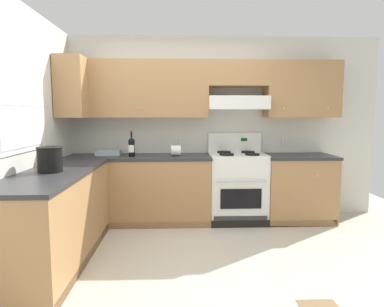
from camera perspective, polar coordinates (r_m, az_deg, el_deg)
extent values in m
plane|color=beige|center=(3.54, -1.50, -17.66)|extent=(7.04, 7.04, 0.00)
cube|color=silver|center=(4.88, 3.67, 4.47)|extent=(4.68, 0.12, 2.55)
cube|color=#A87A4C|center=(4.65, -8.83, 10.78)|extent=(1.84, 0.34, 0.76)
cube|color=#A87A4C|center=(4.92, 18.21, 10.30)|extent=(0.99, 0.34, 0.76)
cube|color=#A87A4C|center=(4.71, 7.72, 13.31)|extent=(0.80, 0.34, 0.34)
cube|color=white|center=(4.64, 7.73, 8.58)|extent=(0.80, 0.46, 0.17)
cube|color=white|center=(4.42, 8.21, 7.70)|extent=(0.80, 0.03, 0.04)
sphere|color=silver|center=(4.46, -9.04, 7.61)|extent=(0.02, 0.02, 0.02)
sphere|color=silver|center=(4.64, 15.40, 7.42)|extent=(0.02, 0.02, 0.02)
sphere|color=silver|center=(4.85, 22.17, 7.12)|extent=(0.02, 0.02, 0.02)
cube|color=silver|center=(4.79, -2.35, 2.10)|extent=(0.08, 0.01, 0.12)
cube|color=silver|center=(4.78, -2.35, 2.36)|extent=(0.03, 0.00, 0.03)
cube|color=silver|center=(4.79, -2.35, 1.84)|extent=(0.03, 0.00, 0.03)
cube|color=silver|center=(5.02, 15.46, 2.08)|extent=(0.08, 0.01, 0.12)
cube|color=silver|center=(5.02, 15.49, 2.32)|extent=(0.03, 0.00, 0.03)
cube|color=silver|center=(5.02, 15.47, 1.82)|extent=(0.03, 0.00, 0.03)
cube|color=silver|center=(3.69, -27.66, 3.06)|extent=(0.12, 4.00, 2.55)
cube|color=white|center=(3.66, -27.14, 7.38)|extent=(0.04, 1.00, 0.92)
cube|color=white|center=(3.65, -26.85, 7.40)|extent=(0.01, 0.90, 0.82)
cube|color=white|center=(3.65, -26.81, 7.40)|extent=(0.01, 0.90, 0.02)
cube|color=#A87A4C|center=(4.64, -19.35, 10.50)|extent=(0.34, 0.64, 0.76)
cube|color=#A87A4C|center=(4.62, -8.94, -6.23)|extent=(1.90, 0.61, 0.87)
cube|color=#2D2D30|center=(4.54, -9.05, -0.62)|extent=(1.92, 0.63, 0.04)
cube|color=#A87A4C|center=(4.87, 17.55, -5.80)|extent=(0.91, 0.61, 0.87)
cube|color=#2D2D30|center=(4.79, 17.74, -0.47)|extent=(0.93, 0.63, 0.04)
cube|color=black|center=(4.44, 1.79, -11.93)|extent=(3.54, 0.06, 0.09)
sphere|color=silver|center=(4.33, -14.51, -3.92)|extent=(0.03, 0.03, 0.03)
sphere|color=silver|center=(4.58, 20.60, -3.57)|extent=(0.03, 0.03, 0.03)
cube|color=#A87A4C|center=(3.59, -22.17, -10.38)|extent=(0.61, 1.89, 0.87)
cube|color=#2D2D30|center=(3.49, -22.49, -3.20)|extent=(0.63, 1.91, 0.04)
cube|color=black|center=(3.64, -17.64, -16.50)|extent=(0.06, 1.85, 0.09)
cube|color=white|center=(4.65, 7.70, -5.87)|extent=(0.76, 0.58, 0.91)
cube|color=black|center=(4.39, 8.34, -7.65)|extent=(0.53, 0.01, 0.26)
cylinder|color=silver|center=(4.31, 8.45, -4.63)|extent=(0.65, 0.02, 0.02)
cube|color=#333333|center=(4.47, 8.28, -11.19)|extent=(0.70, 0.01, 0.11)
cube|color=white|center=(4.58, 7.79, -0.19)|extent=(0.76, 0.58, 0.02)
cube|color=white|center=(4.83, 7.26, 1.80)|extent=(0.76, 0.04, 0.29)
cube|color=#053F0C|center=(4.83, 8.86, 2.37)|extent=(0.09, 0.01, 0.04)
cylinder|color=black|center=(4.41, 5.93, -0.17)|extent=(0.19, 0.19, 0.02)
cylinder|color=black|center=(4.41, 5.93, -0.24)|extent=(0.07, 0.07, 0.01)
cylinder|color=black|center=(4.47, 10.25, -0.14)|extent=(0.19, 0.19, 0.02)
cylinder|color=black|center=(4.47, 10.25, -0.22)|extent=(0.07, 0.07, 0.01)
cylinder|color=black|center=(4.69, 5.45, 0.24)|extent=(0.19, 0.19, 0.02)
cylinder|color=black|center=(4.69, 5.45, 0.16)|extent=(0.07, 0.07, 0.01)
cylinder|color=black|center=(4.74, 9.53, 0.25)|extent=(0.19, 0.19, 0.02)
cylinder|color=black|center=(4.74, 9.53, 0.18)|extent=(0.07, 0.07, 0.01)
cylinder|color=white|center=(4.78, 4.82, 1.48)|extent=(0.04, 0.02, 0.04)
cylinder|color=white|center=(4.80, 6.49, 1.48)|extent=(0.04, 0.02, 0.04)
cylinder|color=white|center=(4.83, 8.14, 1.48)|extent=(0.04, 0.02, 0.04)
cylinder|color=white|center=(4.85, 9.77, 1.48)|extent=(0.04, 0.02, 0.04)
cylinder|color=black|center=(4.47, -10.25, 0.90)|extent=(0.08, 0.08, 0.22)
cone|color=black|center=(4.46, -10.28, 2.52)|extent=(0.08, 0.08, 0.04)
cylinder|color=black|center=(4.46, -10.29, 3.28)|extent=(0.03, 0.03, 0.08)
cylinder|color=maroon|center=(4.45, -10.30, 3.69)|extent=(0.03, 0.03, 0.02)
cube|color=silver|center=(4.43, -10.32, 0.79)|extent=(0.07, 0.00, 0.10)
cube|color=#9EADB7|center=(4.71, -14.01, -0.15)|extent=(0.26, 0.16, 0.02)
cube|color=#9EADB7|center=(4.61, -14.26, 0.06)|extent=(0.33, 0.01, 0.07)
cube|color=#9EADB7|center=(4.80, -13.79, 0.31)|extent=(0.33, 0.01, 0.07)
cube|color=#9EADB7|center=(4.74, -15.89, 0.18)|extent=(0.01, 0.18, 0.07)
cube|color=#9EADB7|center=(4.67, -12.12, 0.20)|extent=(0.01, 0.18, 0.07)
cylinder|color=black|center=(3.46, -23.06, -0.98)|extent=(0.23, 0.23, 0.24)
torus|color=black|center=(3.44, -23.15, 0.94)|extent=(0.24, 0.24, 0.01)
cylinder|color=white|center=(4.50, -2.73, 0.52)|extent=(0.13, 0.14, 0.14)
cylinder|color=#9E7A51|center=(4.50, -3.57, 0.52)|extent=(0.01, 0.04, 0.04)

